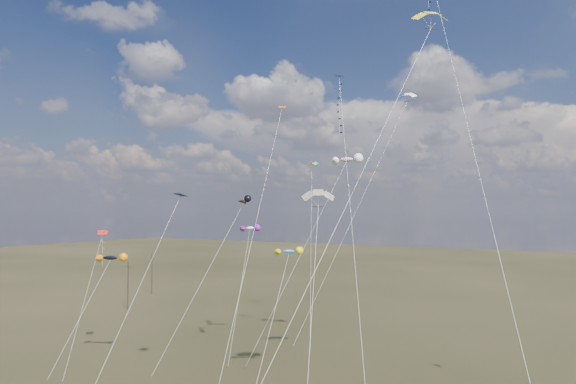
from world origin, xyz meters
The scene contains 16 objects.
utility_pole_near centered at (-38.00, 30.00, 4.09)m, with size 1.40×0.20×8.00m.
utility_pole_far centered at (-46.00, 44.00, 4.09)m, with size 1.40×0.20×8.00m.
diamond_black_high centered at (6.58, 18.03, 27.19)m, with size 10.65×18.60×32.17m.
diamond_navy_tall centered at (17.30, 16.19, 36.26)m, with size 12.72×23.24×42.10m.
diamond_black_mid centered at (-3.51, 0.85, 14.24)m, with size 0.96×12.25×18.52m.
diamond_red_low centered at (-18.85, 7.59, 11.96)m, with size 4.47×8.71×14.58m.
diamond_orange_center centered at (2.01, 9.49, 19.21)m, with size 3.46×16.97×28.38m.
parafoil_yellow centered at (18.69, 8.52, 33.06)m, with size 9.80×21.44×33.90m.
parafoil_blue_white centered at (8.30, 37.82, 33.21)m, with size 11.53×15.95×34.03m.
parafoil_striped centered at (8.80, 7.76, 18.45)m, with size 7.78×16.63×19.22m.
parafoil_tricolor centered at (-5.28, 34.74, 23.82)m, with size 7.62×14.47×24.51m.
novelty_black_orange centered at (-15.95, 6.37, 11.64)m, with size 3.39×7.89×12.17m.
novelty_orange_black centered at (-3.95, 14.83, 17.97)m, with size 6.34×10.67×18.55m.
novelty_white_purple centered at (-6.92, 20.55, 14.58)m, with size 4.05×9.61×15.09m.
novelty_redwhite_stripe centered at (5.30, 22.64, 22.87)m, with size 9.38×11.13×23.59m.
novelty_blue_yellow centered at (5.02, 9.14, 12.94)m, with size 2.29×8.09×13.42m.
Camera 1 is at (28.73, -33.59, 16.94)m, focal length 32.00 mm.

